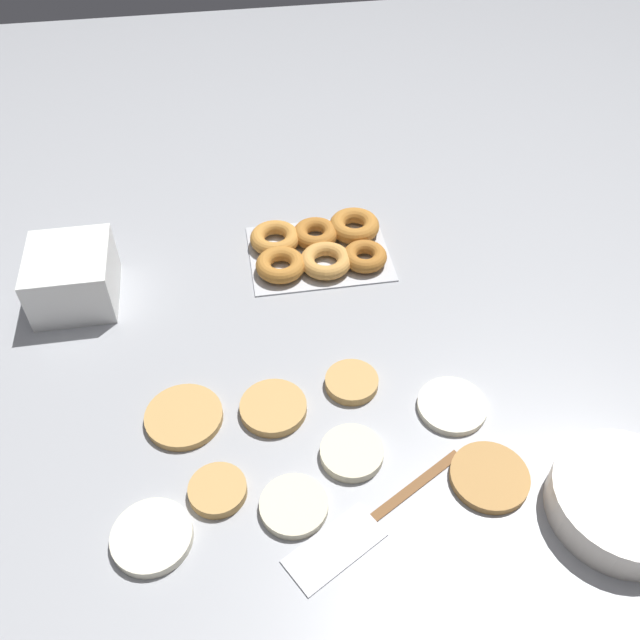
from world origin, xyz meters
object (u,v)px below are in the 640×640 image
(donut_tray, at_px, (319,247))
(batter_bowl, at_px, (623,501))
(pancake_5, at_px, (294,506))
(container_stack, at_px, (73,277))
(pancake_6, at_px, (452,406))
(pancake_8, at_px, (352,382))
(pancake_3, at_px, (218,490))
(pancake_0, at_px, (352,453))
(pancake_4, at_px, (273,408))
(pancake_2, at_px, (489,477))
(pancake_1, at_px, (184,417))
(spatula, at_px, (354,533))
(pancake_7, at_px, (152,537))

(donut_tray, bearing_deg, batter_bowl, 117.71)
(pancake_5, relative_size, container_stack, 0.61)
(pancake_6, distance_m, pancake_8, 0.16)
(pancake_3, relative_size, pancake_6, 0.76)
(pancake_0, bearing_deg, pancake_6, -160.53)
(pancake_4, xyz_separation_m, donut_tray, (-0.13, -0.35, 0.01))
(pancake_2, relative_size, pancake_5, 1.19)
(pancake_1, height_order, pancake_5, same)
(pancake_4, distance_m, pancake_6, 0.27)
(spatula, bearing_deg, pancake_8, -129.74)
(pancake_3, height_order, pancake_8, same)
(pancake_8, distance_m, container_stack, 0.52)
(pancake_5, distance_m, container_stack, 0.57)
(pancake_2, distance_m, pancake_3, 0.38)
(pancake_7, xyz_separation_m, batter_bowl, (-0.62, 0.06, 0.02))
(pancake_7, height_order, batter_bowl, batter_bowl)
(pancake_1, bearing_deg, pancake_3, 107.99)
(batter_bowl, bearing_deg, donut_tray, -62.29)
(pancake_4, height_order, pancake_7, same)
(pancake_3, xyz_separation_m, pancake_7, (0.09, 0.05, -0.00))
(donut_tray, bearing_deg, container_stack, 6.56)
(pancake_7, bearing_deg, pancake_4, -134.61)
(batter_bowl, relative_size, container_stack, 1.28)
(container_stack, bearing_deg, pancake_1, 120.92)
(pancake_8, height_order, batter_bowl, batter_bowl)
(pancake_1, height_order, spatula, pancake_1)
(pancake_6, bearing_deg, pancake_3, 13.82)
(container_stack, bearing_deg, batter_bowl, 144.11)
(pancake_7, height_order, container_stack, container_stack)
(pancake_4, bearing_deg, batter_bowl, 151.31)
(pancake_5, bearing_deg, spatula, 146.30)
(pancake_5, bearing_deg, pancake_3, -21.58)
(donut_tray, relative_size, spatula, 0.95)
(pancake_4, height_order, pancake_8, same)
(pancake_7, height_order, pancake_8, same)
(pancake_1, relative_size, pancake_6, 1.10)
(pancake_2, height_order, donut_tray, donut_tray)
(pancake_2, height_order, pancake_3, pancake_3)
(batter_bowl, height_order, spatula, batter_bowl)
(pancake_4, bearing_deg, pancake_8, -166.82)
(pancake_4, height_order, spatula, pancake_4)
(pancake_2, xyz_separation_m, donut_tray, (0.16, -0.52, 0.01))
(pancake_3, xyz_separation_m, donut_tray, (-0.22, -0.48, 0.01))
(pancake_5, xyz_separation_m, donut_tray, (-0.12, -0.52, 0.01))
(pancake_0, bearing_deg, donut_tray, -93.18)
(pancake_6, bearing_deg, donut_tray, -70.10)
(pancake_7, relative_size, batter_bowl, 0.54)
(donut_tray, bearing_deg, pancake_1, 53.11)
(pancake_4, bearing_deg, donut_tray, -109.73)
(pancake_2, relative_size, donut_tray, 0.42)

